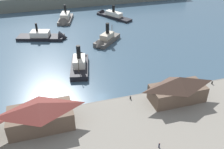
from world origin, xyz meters
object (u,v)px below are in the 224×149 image
(pedestrian_near_west_shed, at_px, (159,145))
(mooring_post_east, at_px, (130,98))
(ferry_moored_west, at_px, (80,63))
(mooring_post_west, at_px, (212,83))
(ferry_outer_harbor, at_px, (110,15))
(ferry_approaching_east, at_px, (65,20))
(ferry_shed_central_terminal, at_px, (178,89))
(ferry_shed_east_terminal, at_px, (40,114))
(ferry_departing_north, at_px, (105,40))
(ferry_near_quay, at_px, (48,36))

(pedestrian_near_west_shed, relative_size, mooring_post_east, 1.67)
(ferry_moored_west, bearing_deg, mooring_post_west, -33.28)
(pedestrian_near_west_shed, height_order, mooring_post_east, pedestrian_near_west_shed)
(ferry_outer_harbor, bearing_deg, ferry_approaching_east, -175.89)
(ferry_shed_central_terminal, relative_size, mooring_post_west, 18.26)
(ferry_shed_central_terminal, distance_m, ferry_outer_harbor, 84.01)
(ferry_shed_central_terminal, distance_m, mooring_post_east, 14.24)
(ferry_shed_east_terminal, distance_m, pedestrian_near_west_shed, 30.45)
(ferry_approaching_east, bearing_deg, ferry_moored_west, -91.26)
(mooring_post_east, distance_m, ferry_departing_north, 43.83)
(ferry_outer_harbor, relative_size, ferry_moored_west, 1.24)
(pedestrian_near_west_shed, xyz_separation_m, ferry_near_quay, (-20.36, 76.37, -0.66))
(mooring_post_east, distance_m, ferry_moored_west, 27.94)
(ferry_moored_west, relative_size, ferry_departing_north, 1.22)
(ferry_shed_central_terminal, xyz_separation_m, mooring_post_west, (15.66, 4.27, -3.63))
(mooring_post_west, bearing_deg, ferry_moored_west, 146.72)
(mooring_post_west, bearing_deg, ferry_approaching_east, 116.27)
(mooring_post_west, bearing_deg, ferry_departing_north, 119.36)
(mooring_post_west, distance_m, mooring_post_east, 28.71)
(mooring_post_east, relative_size, ferry_approaching_east, 0.05)
(ferry_shed_east_terminal, bearing_deg, ferry_shed_central_terminal, -0.14)
(mooring_post_west, distance_m, ferry_outer_harbor, 80.45)
(ferry_outer_harbor, bearing_deg, mooring_post_east, -101.93)
(ferry_departing_north, bearing_deg, ferry_moored_west, -129.77)
(pedestrian_near_west_shed, xyz_separation_m, mooring_post_east, (0.13, 19.79, -0.24))
(ferry_shed_central_terminal, relative_size, pedestrian_near_west_shed, 10.92)
(ferry_shed_central_terminal, distance_m, ferry_moored_west, 38.61)
(mooring_post_west, height_order, ferry_outer_harbor, ferry_outer_harbor)
(pedestrian_near_west_shed, bearing_deg, mooring_post_west, 34.29)
(ferry_shed_central_terminal, xyz_separation_m, pedestrian_near_west_shed, (-13.19, -15.40, -3.39))
(ferry_outer_harbor, bearing_deg, pedestrian_near_west_shed, -99.68)
(ferry_outer_harbor, height_order, ferry_approaching_east, ferry_approaching_east)
(mooring_post_east, bearing_deg, ferry_shed_east_terminal, -170.67)
(ferry_outer_harbor, xyz_separation_m, ferry_moored_west, (-27.54, -53.65, 0.52))
(ferry_departing_north, bearing_deg, mooring_post_west, -60.64)
(mooring_post_west, xyz_separation_m, ferry_departing_north, (-24.61, 43.76, -0.03))
(ferry_shed_central_terminal, bearing_deg, ferry_outer_harbor, 87.45)
(mooring_post_east, bearing_deg, ferry_departing_north, 84.63)
(mooring_post_west, distance_m, ferry_moored_west, 47.21)
(ferry_shed_central_terminal, xyz_separation_m, ferry_outer_harbor, (3.73, 83.83, -4.06))
(mooring_post_east, distance_m, ferry_outer_harbor, 81.19)
(pedestrian_near_west_shed, bearing_deg, mooring_post_east, 89.61)
(ferry_outer_harbor, bearing_deg, mooring_post_west, -81.48)
(ferry_near_quay, xyz_separation_m, ferry_departing_north, (24.59, -12.94, 0.39))
(mooring_post_east, relative_size, ferry_outer_harbor, 0.04)
(ferry_outer_harbor, height_order, ferry_departing_north, ferry_departing_north)
(ferry_outer_harbor, xyz_separation_m, ferry_departing_north, (-12.69, -35.80, 0.40))
(mooring_post_west, xyz_separation_m, ferry_outer_harbor, (-11.93, 79.56, -0.43))
(mooring_post_west, bearing_deg, ferry_outer_harbor, 98.52)
(ferry_moored_west, height_order, ferry_approaching_east, ferry_moored_west)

